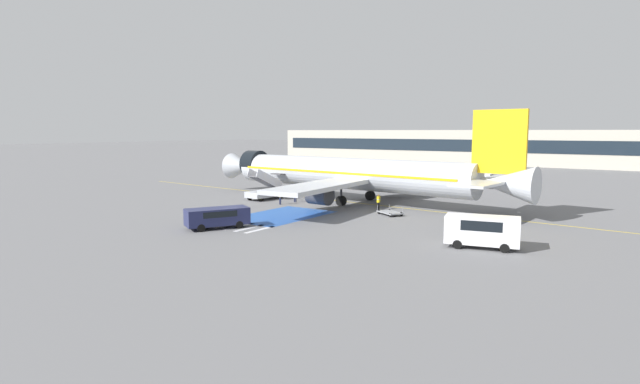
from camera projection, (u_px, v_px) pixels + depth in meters
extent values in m
plane|color=slate|center=(335.00, 201.00, 58.75)|extent=(600.00, 600.00, 0.00)
cube|color=gold|center=(345.00, 202.00, 58.03)|extent=(75.29, 5.52, 0.01)
cube|color=#2856A8|center=(281.00, 216.00, 48.47)|extent=(6.52, 10.40, 0.01)
cube|color=silver|center=(201.00, 221.00, 45.66)|extent=(0.44, 3.60, 0.01)
cube|color=silver|center=(210.00, 222.00, 44.98)|extent=(0.44, 3.60, 0.01)
cube|color=silver|center=(219.00, 224.00, 44.29)|extent=(0.44, 3.60, 0.01)
cube|color=silver|center=(229.00, 225.00, 43.61)|extent=(0.44, 3.60, 0.01)
cube|color=silver|center=(239.00, 226.00, 42.93)|extent=(0.44, 3.60, 0.01)
cube|color=silver|center=(249.00, 228.00, 42.25)|extent=(0.44, 3.60, 0.01)
cube|color=silver|center=(260.00, 230.00, 41.57)|extent=(0.44, 3.60, 0.01)
cylinder|color=#B7BCC4|center=(345.00, 173.00, 57.63)|extent=(31.64, 5.81, 3.60)
cone|color=#B7BCC4|center=(241.00, 166.00, 68.69)|extent=(4.20, 3.80, 3.53)
cone|color=#B7BCC4|center=(506.00, 184.00, 46.13)|extent=(5.63, 3.83, 3.46)
cylinder|color=black|center=(255.00, 164.00, 66.95)|extent=(2.41, 3.78, 3.64)
cube|color=#EAB214|center=(345.00, 172.00, 57.61)|extent=(29.13, 5.70, 0.24)
cube|color=#B7BCC4|center=(323.00, 186.00, 49.54)|extent=(5.37, 15.67, 0.44)
cylinder|color=#38383D|center=(320.00, 195.00, 51.62)|extent=(2.65, 2.11, 1.94)
cube|color=#B7BCC4|center=(403.00, 175.00, 61.98)|extent=(7.44, 15.97, 0.44)
cylinder|color=#38383D|center=(388.00, 185.00, 62.01)|extent=(2.65, 2.11, 1.94)
cube|color=#EAB214|center=(499.00, 142.00, 46.16)|extent=(5.05, 0.71, 5.94)
cube|color=#B7BCC4|center=(478.00, 184.00, 44.31)|extent=(3.64, 5.97, 0.24)
cube|color=#B7BCC4|center=(504.00, 178.00, 49.59)|extent=(3.64, 5.97, 0.24)
cylinder|color=#38383D|center=(277.00, 181.00, 64.70)|extent=(0.20, 0.20, 2.53)
cylinder|color=black|center=(277.00, 191.00, 64.86)|extent=(0.86, 0.34, 0.84)
cylinder|color=#38383D|center=(341.00, 191.00, 54.60)|extent=(0.24, 0.24, 2.22)
cylinder|color=black|center=(341.00, 201.00, 54.74)|extent=(1.14, 0.68, 1.10)
cylinder|color=#38383D|center=(370.00, 186.00, 59.08)|extent=(0.24, 0.24, 2.22)
cylinder|color=black|center=(370.00, 196.00, 59.22)|extent=(1.14, 0.68, 1.10)
cube|color=#ADB2BA|center=(265.00, 193.00, 59.95)|extent=(2.53, 4.94, 0.70)
cylinder|color=black|center=(270.00, 194.00, 61.88)|extent=(0.27, 0.71, 0.70)
cylinder|color=black|center=(281.00, 196.00, 60.71)|extent=(0.27, 0.71, 0.70)
cylinder|color=black|center=(250.00, 197.00, 59.28)|extent=(0.27, 0.71, 0.70)
cylinder|color=black|center=(261.00, 198.00, 58.12)|extent=(0.27, 0.71, 0.70)
cube|color=#4C4C51|center=(265.00, 183.00, 59.80)|extent=(1.72, 4.24, 2.01)
cube|color=#4C4C51|center=(278.00, 174.00, 61.44)|extent=(1.72, 1.21, 0.12)
cube|color=silver|center=(261.00, 179.00, 60.22)|extent=(0.38, 4.47, 2.73)
cube|color=silver|center=(270.00, 179.00, 59.26)|extent=(0.38, 4.47, 2.73)
cube|color=#38383D|center=(454.00, 181.00, 74.16)|extent=(9.18, 3.14, 0.60)
cube|color=silver|center=(484.00, 179.00, 71.85)|extent=(2.17, 2.51, 1.60)
cube|color=black|center=(492.00, 177.00, 71.30)|extent=(0.18, 2.00, 0.70)
cylinder|color=#B7BCC4|center=(452.00, 171.00, 74.17)|extent=(6.38, 2.89, 2.45)
cylinder|color=gold|center=(452.00, 171.00, 74.17)|extent=(0.53, 2.52, 2.50)
cylinder|color=black|center=(483.00, 184.00, 73.16)|extent=(0.98, 0.35, 0.96)
cylinder|color=black|center=(479.00, 185.00, 71.14)|extent=(0.98, 0.35, 0.96)
cylinder|color=black|center=(453.00, 182.00, 75.46)|extent=(0.98, 0.35, 0.96)
cylinder|color=black|center=(448.00, 184.00, 73.44)|extent=(0.98, 0.35, 0.96)
cylinder|color=black|center=(437.00, 181.00, 76.74)|extent=(0.98, 0.35, 0.96)
cylinder|color=black|center=(432.00, 183.00, 74.71)|extent=(0.98, 0.35, 0.96)
cube|color=#1E234C|center=(217.00, 216.00, 42.06)|extent=(4.27, 5.56, 1.40)
cube|color=black|center=(217.00, 213.00, 42.02)|extent=(3.19, 3.51, 0.50)
cylinder|color=black|center=(233.00, 221.00, 43.71)|extent=(0.48, 0.66, 0.64)
cylinder|color=black|center=(239.00, 225.00, 42.04)|extent=(0.48, 0.66, 0.64)
cylinder|color=black|center=(196.00, 224.00, 42.26)|extent=(0.48, 0.66, 0.64)
cylinder|color=black|center=(201.00, 228.00, 40.59)|extent=(0.48, 0.66, 0.64)
cube|color=silver|center=(482.00, 230.00, 34.89)|extent=(5.31, 3.05, 1.95)
cube|color=black|center=(482.00, 224.00, 34.84)|extent=(3.13, 2.56, 0.70)
cylinder|color=black|center=(457.00, 244.00, 34.75)|extent=(0.67, 0.34, 0.64)
cylinder|color=black|center=(460.00, 239.00, 36.41)|extent=(0.67, 0.34, 0.64)
cylinder|color=black|center=(505.00, 248.00, 33.61)|extent=(0.67, 0.34, 0.64)
cylinder|color=black|center=(505.00, 243.00, 35.27)|extent=(0.67, 0.34, 0.64)
cube|color=gray|center=(390.00, 212.00, 48.79)|extent=(3.00, 2.61, 0.12)
cylinder|color=black|center=(401.00, 214.00, 48.13)|extent=(0.40, 0.29, 0.40)
cylinder|color=black|center=(390.00, 215.00, 47.60)|extent=(0.40, 0.29, 0.40)
cylinder|color=black|center=(390.00, 211.00, 50.00)|extent=(0.40, 0.29, 0.40)
cylinder|color=black|center=(379.00, 212.00, 49.47)|extent=(0.40, 0.29, 0.40)
cylinder|color=gray|center=(403.00, 210.00, 47.96)|extent=(0.05, 0.05, 0.55)
cylinder|color=gray|center=(391.00, 211.00, 47.39)|extent=(0.05, 0.05, 0.55)
cylinder|color=gray|center=(389.00, 207.00, 50.12)|extent=(0.05, 0.05, 0.55)
cylinder|color=gray|center=(378.00, 208.00, 49.54)|extent=(0.05, 0.05, 0.55)
cylinder|color=black|center=(379.00, 206.00, 51.87)|extent=(0.14, 0.14, 0.81)
cylinder|color=black|center=(378.00, 206.00, 51.73)|extent=(0.14, 0.14, 0.81)
cube|color=yellow|center=(378.00, 199.00, 51.71)|extent=(0.25, 0.44, 0.64)
cube|color=silver|center=(378.00, 199.00, 51.71)|extent=(0.26, 0.45, 0.06)
sphere|color=brown|center=(379.00, 195.00, 51.66)|extent=(0.22, 0.22, 0.22)
cylinder|color=#191E38|center=(294.00, 199.00, 57.68)|extent=(0.14, 0.14, 0.77)
cylinder|color=#191E38|center=(296.00, 199.00, 57.64)|extent=(0.14, 0.14, 0.77)
cube|color=orange|center=(295.00, 193.00, 57.57)|extent=(0.47, 0.36, 0.61)
cube|color=silver|center=(295.00, 193.00, 57.57)|extent=(0.48, 0.37, 0.06)
sphere|color=beige|center=(295.00, 189.00, 57.52)|extent=(0.21, 0.21, 0.21)
cylinder|color=#191E38|center=(280.00, 201.00, 55.78)|extent=(0.14, 0.14, 0.87)
cylinder|color=#191E38|center=(281.00, 201.00, 55.64)|extent=(0.14, 0.14, 0.87)
cube|color=yellow|center=(280.00, 194.00, 55.62)|extent=(0.47, 0.36, 0.69)
cube|color=silver|center=(280.00, 194.00, 55.62)|extent=(0.48, 0.37, 0.06)
sphere|color=beige|center=(280.00, 190.00, 55.56)|extent=(0.23, 0.23, 0.23)
cone|color=orange|center=(449.00, 223.00, 42.95)|extent=(0.52, 0.52, 0.58)
cylinder|color=white|center=(450.00, 223.00, 42.95)|extent=(0.28, 0.28, 0.07)
cube|color=#B2AD9E|center=(465.00, 147.00, 127.93)|extent=(106.68, 12.00, 8.40)
cube|color=#19232D|center=(457.00, 145.00, 122.96)|extent=(102.42, 0.10, 2.94)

